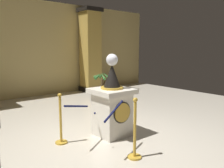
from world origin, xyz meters
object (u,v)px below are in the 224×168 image
at_px(potted_palm_right, 102,91).
at_px(stanchion_far, 135,137).
at_px(pedestal_clock, 112,105).
at_px(stanchion_near, 61,126).

bearing_deg(potted_palm_right, stanchion_far, -119.90).
height_order(pedestal_clock, potted_palm_right, pedestal_clock).
xyz_separation_m(pedestal_clock, stanchion_far, (-0.37, -1.06, -0.29)).
bearing_deg(pedestal_clock, stanchion_far, -109.34).
relative_size(stanchion_far, potted_palm_right, 1.01).
bearing_deg(stanchion_near, stanchion_far, -63.16).
bearing_deg(potted_palm_right, pedestal_clock, -123.22).
bearing_deg(pedestal_clock, stanchion_near, 164.52).
distance_m(stanchion_far, potted_palm_right, 4.67).
xyz_separation_m(pedestal_clock, stanchion_near, (-1.06, 0.29, -0.31)).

